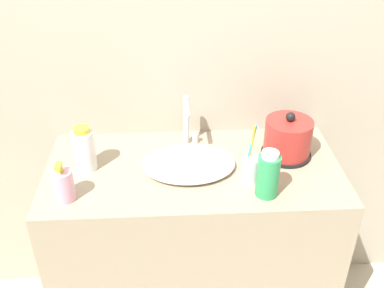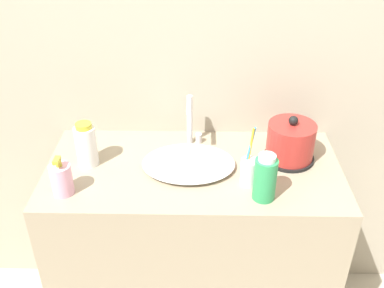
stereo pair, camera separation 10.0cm
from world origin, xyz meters
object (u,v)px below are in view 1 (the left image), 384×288
at_px(mouthwash_bottle, 268,175).
at_px(lotion_bottle, 63,185).
at_px(electric_kettle, 288,139).
at_px(toothbrush_cup, 251,169).
at_px(shampoo_bottle, 84,149).
at_px(faucet, 188,119).

bearing_deg(mouthwash_bottle, lotion_bottle, 178.98).
distance_m(electric_kettle, toothbrush_cup, 0.22).
distance_m(lotion_bottle, mouthwash_bottle, 0.66).
height_order(shampoo_bottle, mouthwash_bottle, shampoo_bottle).
bearing_deg(faucet, shampoo_bottle, -159.48).
bearing_deg(toothbrush_cup, lotion_bottle, -174.17).
bearing_deg(shampoo_bottle, lotion_bottle, -105.25).
height_order(lotion_bottle, shampoo_bottle, shampoo_bottle).
bearing_deg(faucet, lotion_bottle, -143.42).
bearing_deg(electric_kettle, faucet, 165.70).
distance_m(faucet, electric_kettle, 0.38).
xyz_separation_m(faucet, toothbrush_cup, (0.20, -0.24, -0.06)).
height_order(faucet, mouthwash_bottle, faucet).
bearing_deg(mouthwash_bottle, toothbrush_cup, 119.24).
height_order(faucet, electric_kettle, faucet).
xyz_separation_m(shampoo_bottle, mouthwash_bottle, (0.61, -0.18, -0.00)).
xyz_separation_m(faucet, mouthwash_bottle, (0.24, -0.32, -0.03)).
relative_size(electric_kettle, shampoo_bottle, 1.11).
distance_m(shampoo_bottle, mouthwash_bottle, 0.64).
xyz_separation_m(electric_kettle, toothbrush_cup, (-0.16, -0.15, -0.02)).
bearing_deg(electric_kettle, toothbrush_cup, -136.50).
distance_m(toothbrush_cup, shampoo_bottle, 0.58).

